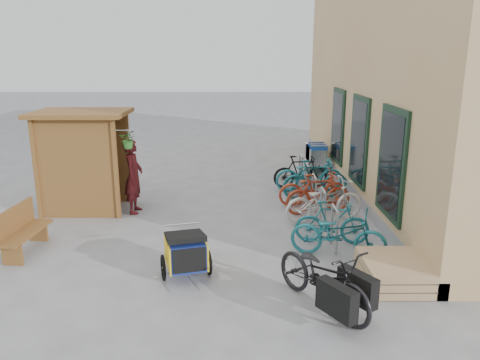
{
  "coord_description": "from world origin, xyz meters",
  "views": [
    {
      "loc": [
        0.41,
        -8.42,
        3.66
      ],
      "look_at": [
        0.5,
        1.5,
        1.0
      ],
      "focal_mm": 35.0,
      "sensor_mm": 36.0,
      "label": 1
    }
  ],
  "objects_px": {
    "child_trailer": "(186,251)",
    "bike_6": "(309,174)",
    "pallet_stack": "(393,272)",
    "bike_4": "(313,188)",
    "person_kiosk": "(134,176)",
    "bike_5": "(316,179)",
    "bike_0": "(338,234)",
    "bike_3": "(318,194)",
    "bike_7": "(301,172)",
    "bench": "(21,230)",
    "shopping_carts": "(315,153)",
    "cargo_bike": "(325,277)",
    "kiosk": "(80,147)",
    "bike_2": "(324,201)",
    "bike_1": "(332,222)"
  },
  "relations": [
    {
      "from": "pallet_stack",
      "to": "child_trailer",
      "type": "xyz_separation_m",
      "value": [
        -3.44,
        0.29,
        0.25
      ]
    },
    {
      "from": "kiosk",
      "to": "bike_3",
      "type": "distance_m",
      "value": 5.74
    },
    {
      "from": "child_trailer",
      "to": "bike_2",
      "type": "relative_size",
      "value": 0.77
    },
    {
      "from": "bike_6",
      "to": "bike_7",
      "type": "relative_size",
      "value": 1.19
    },
    {
      "from": "shopping_carts",
      "to": "cargo_bike",
      "type": "bearing_deg",
      "value": -98.46
    },
    {
      "from": "cargo_bike",
      "to": "bike_3",
      "type": "distance_m",
      "value": 4.34
    },
    {
      "from": "bench",
      "to": "shopping_carts",
      "type": "relative_size",
      "value": 0.99
    },
    {
      "from": "shopping_carts",
      "to": "child_trailer",
      "type": "height_order",
      "value": "shopping_carts"
    },
    {
      "from": "bike_2",
      "to": "bike_7",
      "type": "bearing_deg",
      "value": -14.47
    },
    {
      "from": "bench",
      "to": "bike_0",
      "type": "bearing_deg",
      "value": 2.49
    },
    {
      "from": "bench",
      "to": "bike_0",
      "type": "distance_m",
      "value": 5.98
    },
    {
      "from": "pallet_stack",
      "to": "person_kiosk",
      "type": "distance_m",
      "value": 6.25
    },
    {
      "from": "bench",
      "to": "bike_4",
      "type": "xyz_separation_m",
      "value": [
        6.0,
        2.86,
        -0.0
      ]
    },
    {
      "from": "bike_3",
      "to": "bike_5",
      "type": "relative_size",
      "value": 0.94
    },
    {
      "from": "kiosk",
      "to": "bike_5",
      "type": "bearing_deg",
      "value": 8.35
    },
    {
      "from": "pallet_stack",
      "to": "bike_5",
      "type": "xyz_separation_m",
      "value": [
        -0.52,
        4.72,
        0.31
      ]
    },
    {
      "from": "bike_3",
      "to": "bike_7",
      "type": "relative_size",
      "value": 1.05
    },
    {
      "from": "kiosk",
      "to": "bike_7",
      "type": "distance_m",
      "value": 5.94
    },
    {
      "from": "child_trailer",
      "to": "bike_6",
      "type": "xyz_separation_m",
      "value": [
        2.87,
        5.13,
        0.03
      ]
    },
    {
      "from": "pallet_stack",
      "to": "bike_5",
      "type": "bearing_deg",
      "value": 96.25
    },
    {
      "from": "bench",
      "to": "bike_6",
      "type": "relative_size",
      "value": 0.78
    },
    {
      "from": "person_kiosk",
      "to": "bike_1",
      "type": "relative_size",
      "value": 1.21
    },
    {
      "from": "cargo_bike",
      "to": "bike_3",
      "type": "relative_size",
      "value": 1.22
    },
    {
      "from": "kiosk",
      "to": "bike_3",
      "type": "bearing_deg",
      "value": -3.54
    },
    {
      "from": "bike_1",
      "to": "bike_7",
      "type": "relative_size",
      "value": 0.94
    },
    {
      "from": "pallet_stack",
      "to": "bike_4",
      "type": "xyz_separation_m",
      "value": [
        -0.67,
        4.18,
        0.24
      ]
    },
    {
      "from": "bike_1",
      "to": "bike_2",
      "type": "xyz_separation_m",
      "value": [
        0.07,
        1.24,
        0.05
      ]
    },
    {
      "from": "bench",
      "to": "shopping_carts",
      "type": "xyz_separation_m",
      "value": [
        6.67,
        6.57,
        0.1
      ]
    },
    {
      "from": "child_trailer",
      "to": "bike_0",
      "type": "relative_size",
      "value": 0.81
    },
    {
      "from": "kiosk",
      "to": "pallet_stack",
      "type": "relative_size",
      "value": 2.08
    },
    {
      "from": "cargo_bike",
      "to": "bike_1",
      "type": "distance_m",
      "value": 2.56
    },
    {
      "from": "child_trailer",
      "to": "bike_4",
      "type": "relative_size",
      "value": 0.83
    },
    {
      "from": "pallet_stack",
      "to": "bike_5",
      "type": "relative_size",
      "value": 0.69
    },
    {
      "from": "cargo_bike",
      "to": "bike_4",
      "type": "height_order",
      "value": "cargo_bike"
    },
    {
      "from": "bike_6",
      "to": "bike_7",
      "type": "height_order",
      "value": "bike_6"
    },
    {
      "from": "person_kiosk",
      "to": "bike_6",
      "type": "xyz_separation_m",
      "value": [
        4.44,
        1.74,
        -0.4
      ]
    },
    {
      "from": "bike_1",
      "to": "bike_4",
      "type": "bearing_deg",
      "value": 7.59
    },
    {
      "from": "pallet_stack",
      "to": "bike_1",
      "type": "relative_size",
      "value": 0.82
    },
    {
      "from": "bench",
      "to": "bike_2",
      "type": "distance_m",
      "value": 6.28
    },
    {
      "from": "cargo_bike",
      "to": "bike_6",
      "type": "distance_m",
      "value": 6.23
    },
    {
      "from": "bench",
      "to": "bike_6",
      "type": "xyz_separation_m",
      "value": [
        6.1,
        4.1,
        0.03
      ]
    },
    {
      "from": "bike_4",
      "to": "child_trailer",
      "type": "bearing_deg",
      "value": 138.17
    },
    {
      "from": "kiosk",
      "to": "bike_2",
      "type": "height_order",
      "value": "kiosk"
    },
    {
      "from": "kiosk",
      "to": "child_trailer",
      "type": "relative_size",
      "value": 1.73
    },
    {
      "from": "pallet_stack",
      "to": "bike_3",
      "type": "height_order",
      "value": "bike_3"
    },
    {
      "from": "pallet_stack",
      "to": "bike_4",
      "type": "bearing_deg",
      "value": 99.11
    },
    {
      "from": "shopping_carts",
      "to": "child_trailer",
      "type": "relative_size",
      "value": 1.02
    },
    {
      "from": "bike_3",
      "to": "bike_2",
      "type": "bearing_deg",
      "value": 169.56
    },
    {
      "from": "pallet_stack",
      "to": "cargo_bike",
      "type": "xyz_separation_m",
      "value": [
        -1.29,
        -0.77,
        0.29
      ]
    },
    {
      "from": "bike_7",
      "to": "person_kiosk",
      "type": "bearing_deg",
      "value": 111.73
    }
  ]
}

